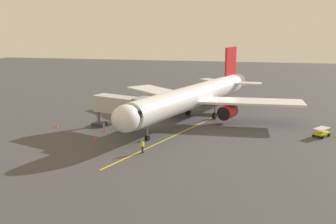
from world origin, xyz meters
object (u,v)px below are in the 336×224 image
at_px(baggage_cart_portside, 322,132).
at_px(baggage_cart_starboard_side, 153,102).
at_px(airplane, 194,97).
at_px(jet_bridge, 127,107).
at_px(safety_cone_nose_left, 105,129).
at_px(belt_loader_near_nose, 202,101).
at_px(safety_cone_nose_right, 57,126).
at_px(safety_cone_wing_port, 95,139).
at_px(ground_crew_marshaller, 143,146).

xyz_separation_m(baggage_cart_portside, baggage_cart_starboard_side, (29.15, -16.57, 0.00)).
bearing_deg(airplane, jet_bridge, 44.90).
bearing_deg(safety_cone_nose_left, belt_loader_near_nose, -116.65).
relative_size(baggage_cart_portside, safety_cone_nose_right, 5.31).
relative_size(belt_loader_near_nose, baggage_cart_starboard_side, 1.57).
bearing_deg(safety_cone_nose_left, baggage_cart_portside, -173.28).
height_order(jet_bridge, safety_cone_wing_port, jet_bridge).
xyz_separation_m(safety_cone_nose_left, safety_cone_wing_port, (-0.32, 4.87, 0.00)).
bearing_deg(ground_crew_marshaller, safety_cone_nose_left, -46.28).
height_order(baggage_cart_portside, safety_cone_wing_port, baggage_cart_portside).
relative_size(safety_cone_nose_left, safety_cone_wing_port, 1.00).
height_order(baggage_cart_starboard_side, safety_cone_nose_left, baggage_cart_starboard_side).
relative_size(jet_bridge, safety_cone_nose_right, 20.60).
bearing_deg(safety_cone_wing_port, baggage_cart_starboard_side, -94.63).
bearing_deg(ground_crew_marshaller, baggage_cart_portside, -151.91).
height_order(safety_cone_nose_left, safety_cone_wing_port, same).
bearing_deg(baggage_cart_starboard_side, airplane, 132.55).
xyz_separation_m(airplane, baggage_cart_portside, (-19.41, 5.96, -3.35)).
bearing_deg(ground_crew_marshaller, belt_loader_near_nose, -96.09).
xyz_separation_m(baggage_cart_portside, safety_cone_nose_right, (39.83, 3.11, -0.38)).
height_order(ground_crew_marshaller, safety_cone_nose_left, ground_crew_marshaller).
distance_m(jet_bridge, belt_loader_near_nose, 24.20).
height_order(baggage_cart_portside, baggage_cart_starboard_side, same).
bearing_deg(airplane, safety_cone_nose_left, 38.66).
xyz_separation_m(airplane, ground_crew_marshaller, (3.80, 18.36, -3.12)).
bearing_deg(jet_bridge, safety_cone_nose_left, 14.83).
distance_m(baggage_cart_portside, baggage_cart_starboard_side, 33.53).
xyz_separation_m(safety_cone_nose_left, safety_cone_nose_right, (8.32, -0.60, 0.00)).
height_order(airplane, belt_loader_near_nose, airplane).
distance_m(airplane, jet_bridge, 12.50).
distance_m(airplane, safety_cone_nose_left, 15.94).
distance_m(jet_bridge, baggage_cart_starboard_side, 19.70).
xyz_separation_m(airplane, baggage_cart_starboard_side, (9.74, -10.61, -3.35)).
bearing_deg(ground_crew_marshaller, baggage_cart_starboard_side, -78.42).
height_order(belt_loader_near_nose, baggage_cart_starboard_side, belt_loader_near_nose).
xyz_separation_m(belt_loader_near_nose, baggage_cart_portside, (-19.80, 19.62, -0.06)).
bearing_deg(safety_cone_wing_port, safety_cone_nose_right, -32.37).
relative_size(jet_bridge, baggage_cart_starboard_side, 3.84).
distance_m(airplane, safety_cone_nose_right, 22.65).
height_order(airplane, baggage_cart_portside, airplane).
xyz_separation_m(ground_crew_marshaller, baggage_cart_starboard_side, (5.94, -28.97, -0.23)).
xyz_separation_m(jet_bridge, safety_cone_wing_port, (2.93, 5.73, -3.49)).
xyz_separation_m(baggage_cart_portside, safety_cone_nose_left, (31.51, 3.71, -0.38)).
bearing_deg(safety_cone_nose_left, ground_crew_marshaller, 133.72).
height_order(ground_crew_marshaller, safety_cone_nose_right, ground_crew_marshaller).
xyz_separation_m(baggage_cart_starboard_side, safety_cone_wing_port, (2.04, 25.16, -0.38)).
bearing_deg(belt_loader_near_nose, safety_cone_nose_left, 63.35).
bearing_deg(safety_cone_nose_left, baggage_cart_starboard_side, -96.63).
distance_m(airplane, safety_cone_wing_port, 19.09).
distance_m(airplane, ground_crew_marshaller, 19.00).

